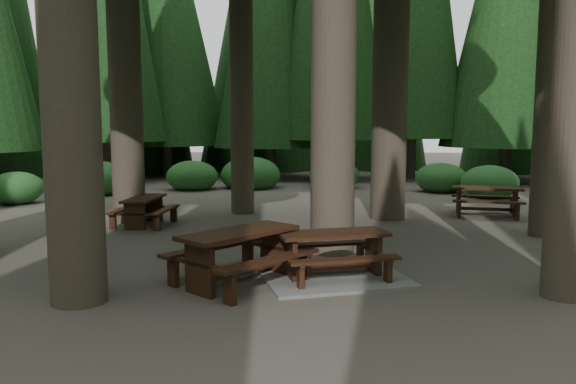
{
  "coord_description": "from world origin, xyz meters",
  "views": [
    {
      "loc": [
        0.38,
        -10.39,
        2.43
      ],
      "look_at": [
        -0.07,
        0.7,
        1.1
      ],
      "focal_mm": 35.0,
      "sensor_mm": 36.0,
      "label": 1
    }
  ],
  "objects_px": {
    "picnic_table_a": "(333,263)",
    "picnic_table_b": "(144,207)",
    "picnic_table_e": "(239,249)",
    "picnic_table_d": "(487,197)"
  },
  "relations": [
    {
      "from": "picnic_table_a",
      "to": "picnic_table_d",
      "type": "xyz_separation_m",
      "value": [
        4.38,
        6.39,
        0.27
      ]
    },
    {
      "from": "picnic_table_b",
      "to": "picnic_table_d",
      "type": "height_order",
      "value": "picnic_table_d"
    },
    {
      "from": "picnic_table_b",
      "to": "picnic_table_d",
      "type": "relative_size",
      "value": 0.81
    },
    {
      "from": "picnic_table_b",
      "to": "picnic_table_e",
      "type": "xyz_separation_m",
      "value": [
        2.95,
        -4.96,
        0.1
      ]
    },
    {
      "from": "picnic_table_a",
      "to": "picnic_table_d",
      "type": "bearing_deg",
      "value": 39.31
    },
    {
      "from": "picnic_table_a",
      "to": "picnic_table_e",
      "type": "height_order",
      "value": "picnic_table_e"
    },
    {
      "from": "picnic_table_a",
      "to": "picnic_table_b",
      "type": "height_order",
      "value": "picnic_table_a"
    },
    {
      "from": "picnic_table_b",
      "to": "picnic_table_e",
      "type": "relative_size",
      "value": 0.67
    },
    {
      "from": "picnic_table_e",
      "to": "picnic_table_a",
      "type": "bearing_deg",
      "value": -34.11
    },
    {
      "from": "picnic_table_b",
      "to": "picnic_table_e",
      "type": "bearing_deg",
      "value": -145.59
    }
  ]
}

